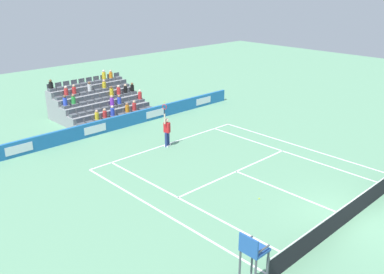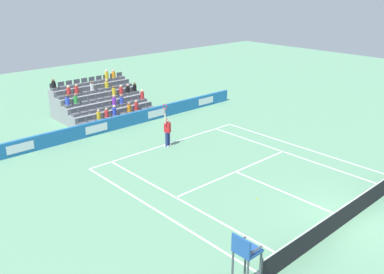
{
  "view_description": "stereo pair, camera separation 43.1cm",
  "coord_description": "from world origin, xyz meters",
  "px_view_note": "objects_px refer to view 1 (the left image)",
  "views": [
    {
      "loc": [
        15.35,
        6.36,
        9.33
      ],
      "look_at": [
        0.16,
        -9.62,
        1.1
      ],
      "focal_mm": 38.95,
      "sensor_mm": 36.0,
      "label": 1
    },
    {
      "loc": [
        15.04,
        6.65,
        9.33
      ],
      "look_at": [
        0.16,
        -9.62,
        1.1
      ],
      "focal_mm": 38.95,
      "sensor_mm": 36.0,
      "label": 2
    }
  ],
  "objects_px": {
    "umpire_chair": "(253,257)",
    "loose_tennis_ball": "(259,199)",
    "tennis_net": "(354,208)",
    "tennis_player": "(167,131)"
  },
  "relations": [
    {
      "from": "umpire_chair",
      "to": "loose_tennis_ball",
      "type": "bearing_deg",
      "value": -144.64
    },
    {
      "from": "umpire_chair",
      "to": "loose_tennis_ball",
      "type": "xyz_separation_m",
      "value": [
        -5.24,
        -3.72,
        -1.49
      ]
    },
    {
      "from": "umpire_chair",
      "to": "loose_tennis_ball",
      "type": "height_order",
      "value": "umpire_chair"
    },
    {
      "from": "tennis_net",
      "to": "loose_tennis_ball",
      "type": "distance_m",
      "value": 4.05
    },
    {
      "from": "umpire_chair",
      "to": "loose_tennis_ball",
      "type": "relative_size",
      "value": 34.41
    },
    {
      "from": "tennis_player",
      "to": "loose_tennis_ball",
      "type": "height_order",
      "value": "tennis_player"
    },
    {
      "from": "tennis_net",
      "to": "loose_tennis_ball",
      "type": "relative_size",
      "value": 176.03
    },
    {
      "from": "tennis_net",
      "to": "umpire_chair",
      "type": "height_order",
      "value": "umpire_chair"
    },
    {
      "from": "loose_tennis_ball",
      "to": "tennis_player",
      "type": "bearing_deg",
      "value": -98.61
    },
    {
      "from": "tennis_net",
      "to": "loose_tennis_ball",
      "type": "xyz_separation_m",
      "value": [
        1.52,
        -3.72,
        -0.46
      ]
    }
  ]
}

